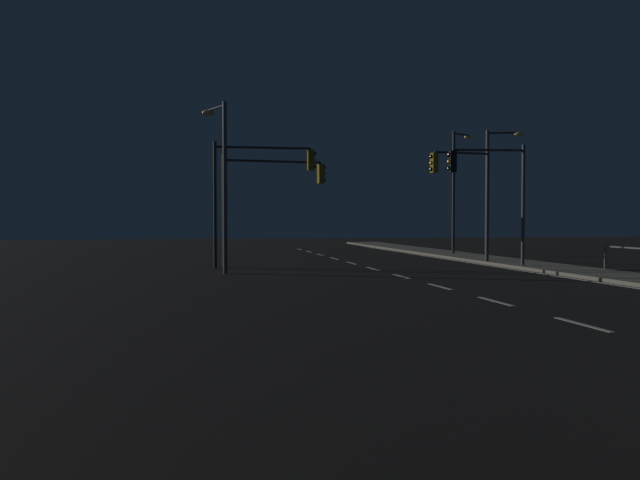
# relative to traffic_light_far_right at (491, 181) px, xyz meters

# --- Properties ---
(ground_plane) EXTENTS (112.00, 112.00, 0.00)m
(ground_plane) POSITION_rel_traffic_light_far_right_xyz_m (-5.19, -6.69, -3.93)
(ground_plane) COLOR black
(ground_plane) RESTS_ON ground
(sidewalk_right) EXTENTS (2.84, 77.00, 0.14)m
(sidewalk_right) POSITION_rel_traffic_light_far_right_xyz_m (2.44, -6.69, -3.86)
(sidewalk_right) COLOR gray
(sidewalk_right) RESTS_ON ground
(lane_markings_center) EXTENTS (0.14, 50.00, 0.01)m
(lane_markings_center) POSITION_rel_traffic_light_far_right_xyz_m (-5.19, -3.19, -3.92)
(lane_markings_center) COLOR silver
(lane_markings_center) RESTS_ON ground
(lane_edge_line) EXTENTS (0.14, 53.00, 0.01)m
(lane_edge_line) POSITION_rel_traffic_light_far_right_xyz_m (0.77, -1.69, -3.92)
(lane_edge_line) COLOR silver
(lane_edge_line) RESTS_ON ground
(traffic_light_far_right) EXTENTS (3.53, 0.67, 5.40)m
(traffic_light_far_right) POSITION_rel_traffic_light_far_right_xyz_m (0.00, 0.00, 0.00)
(traffic_light_far_right) COLOR #4C4C51
(traffic_light_far_right) RESTS_ON sidewalk_right
(traffic_light_near_left) EXTENTS (4.69, 0.34, 5.71)m
(traffic_light_near_left) POSITION_rel_traffic_light_far_right_xyz_m (-10.11, 2.47, 0.12)
(traffic_light_near_left) COLOR #2D3033
(traffic_light_near_left) RESTS_ON ground
(traffic_light_far_left) EXTENTS (3.27, 0.66, 5.54)m
(traffic_light_far_left) POSITION_rel_traffic_light_far_right_xyz_m (-0.10, 2.78, 0.08)
(traffic_light_far_left) COLOR #38383D
(traffic_light_far_left) RESTS_ON sidewalk_right
(traffic_light_mid_left) EXTENTS (5.03, 0.83, 5.20)m
(traffic_light_mid_left) POSITION_rel_traffic_light_far_right_xyz_m (-9.45, 3.58, -0.20)
(traffic_light_mid_left) COLOR #2D3033
(traffic_light_mid_left) RESTS_ON ground
(street_lamp_far_end) EXTENTS (1.65, 1.03, 7.43)m
(street_lamp_far_end) POSITION_rel_traffic_light_far_right_xyz_m (2.79, 10.54, 0.66)
(street_lamp_far_end) COLOR #2D3033
(street_lamp_far_end) RESTS_ON sidewalk_right
(street_lamp_across_street) EXTENTS (0.97, 1.67, 6.97)m
(street_lamp_across_street) POSITION_rel_traffic_light_far_right_xyz_m (-11.91, -0.16, 0.28)
(street_lamp_across_street) COLOR #4C4C51
(street_lamp_across_street) RESTS_ON ground
(street_lamp_corner) EXTENTS (1.87, 0.78, 6.66)m
(street_lamp_corner) POSITION_rel_traffic_light_far_right_xyz_m (2.18, 4.24, 0.26)
(street_lamp_corner) COLOR #4C4C51
(street_lamp_corner) RESTS_ON sidewalk_right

